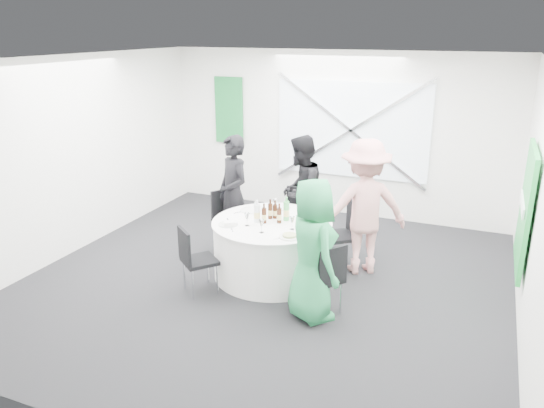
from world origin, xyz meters
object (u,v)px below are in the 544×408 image
at_px(banquet_table, 272,249).
at_px(green_water_bottle, 286,211).
at_px(person_man_back, 301,192).
at_px(person_man_back_left, 233,194).
at_px(clear_water_bottle, 257,213).
at_px(person_woman_pink, 364,207).
at_px(chair_front_left, 193,256).
at_px(person_woman_green, 312,250).
at_px(chair_back_left, 226,214).
at_px(chair_front_right, 326,274).
at_px(chair_back_right, 345,229).
at_px(chair_back, 297,212).

xyz_separation_m(banquet_table, green_water_bottle, (0.15, 0.12, 0.51)).
bearing_deg(banquet_table, person_man_back, 91.02).
relative_size(banquet_table, person_man_back_left, 0.91).
bearing_deg(banquet_table, clear_water_bottle, -154.03).
height_order(person_man_back_left, person_woman_pink, person_woman_pink).
xyz_separation_m(chair_front_left, person_woman_green, (1.50, 0.03, 0.31)).
bearing_deg(person_woman_green, person_woman_pink, -55.24).
distance_m(chair_back_left, person_man_back, 1.16).
bearing_deg(chair_back_left, clear_water_bottle, -98.42).
xyz_separation_m(banquet_table, chair_front_left, (-0.69, -0.83, 0.12)).
bearing_deg(chair_front_right, banquet_table, -90.00).
bearing_deg(person_man_back_left, person_woman_pink, 35.06).
height_order(chair_front_right, chair_front_left, chair_front_right).
bearing_deg(person_man_back_left, chair_back_right, 36.56).
bearing_deg(chair_front_right, chair_back, -114.48).
relative_size(chair_back_left, person_woman_green, 0.52).
bearing_deg(person_man_back_left, person_woman_green, -4.84).
relative_size(chair_back_left, chair_front_right, 0.98).
bearing_deg(green_water_bottle, chair_back_right, 38.93).
bearing_deg(person_woman_green, chair_front_left, 45.78).
distance_m(person_man_back, person_woman_pink, 1.21).
distance_m(chair_back_left, chair_front_right, 2.42).
bearing_deg(person_man_back, chair_front_right, 26.82).
bearing_deg(chair_back, person_woman_pink, -30.37).
bearing_deg(chair_front_left, person_woman_green, -139.20).
bearing_deg(person_man_back_left, chair_back_left, -167.01).
height_order(chair_back_right, chair_front_right, chair_back_right).
xyz_separation_m(banquet_table, person_man_back_left, (-0.86, 0.61, 0.48)).
xyz_separation_m(banquet_table, chair_back, (-0.08, 1.16, 0.12)).
height_order(chair_front_left, person_woman_pink, person_woman_pink).
xyz_separation_m(person_man_back_left, person_woman_green, (1.68, -1.41, -0.04)).
bearing_deg(clear_water_bottle, person_woman_pink, 29.15).
bearing_deg(chair_back, chair_front_left, -110.97).
bearing_deg(chair_front_left, person_man_back, -69.10).
distance_m(chair_back_left, chair_front_left, 1.55).
distance_m(person_man_back_left, person_woman_green, 2.19).
height_order(chair_back, person_man_back_left, person_man_back_left).
distance_m(chair_front_left, person_woman_green, 1.54).
xyz_separation_m(chair_back, chair_back_right, (0.89, -0.52, 0.04)).
xyz_separation_m(banquet_table, person_woman_pink, (1.06, 0.60, 0.53)).
distance_m(chair_back_right, person_woman_green, 1.47).
bearing_deg(person_woman_green, clear_water_bottle, 8.60).
relative_size(banquet_table, chair_back, 1.80).
xyz_separation_m(chair_front_right, person_man_back, (-0.98, 1.85, 0.33)).
distance_m(chair_back, person_man_back, 0.34).
xyz_separation_m(person_man_back, person_woman_green, (0.84, -1.95, -0.02)).
bearing_deg(person_woman_green, chair_back, -20.90).
distance_m(chair_back_right, green_water_bottle, 0.91).
relative_size(chair_front_left, person_man_back_left, 0.50).
relative_size(person_woman_pink, person_woman_green, 1.11).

